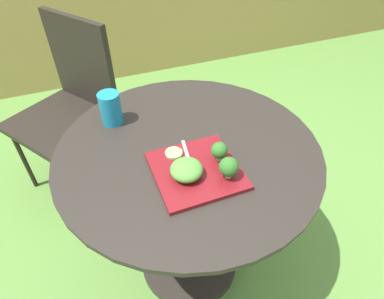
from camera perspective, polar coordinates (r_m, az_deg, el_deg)
name	(u,v)px	position (r m, az deg, el deg)	size (l,w,h in m)	color
ground_plane	(189,261)	(1.62, -0.47, -19.18)	(12.00, 12.00, 0.00)	#568438
patio_table	(189,201)	(1.24, -0.58, -9.04)	(0.86, 0.86, 0.72)	#28231E
patio_chair	(71,97)	(1.76, -20.66, 8.64)	(0.61, 0.61, 0.90)	black
salad_plate	(196,171)	(0.96, 0.75, -3.74)	(0.25, 0.25, 0.01)	maroon
drinking_glass	(111,110)	(1.15, -14.16, 6.80)	(0.07, 0.07, 0.12)	teal
fork	(189,160)	(0.97, -0.56, -1.95)	(0.04, 0.15, 0.00)	silver
lettuce_mound	(187,170)	(0.91, -0.97, -3.59)	(0.09, 0.09, 0.05)	#519338
broccoli_floret_0	(219,151)	(0.96, 4.87, -0.19)	(0.05, 0.05, 0.06)	#99B770
broccoli_floret_1	(229,167)	(0.91, 6.55, -3.11)	(0.06, 0.06, 0.07)	#99B770
cucumber_slice_0	(174,153)	(1.00, -3.25, -0.63)	(0.05, 0.05, 0.01)	#8EB766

